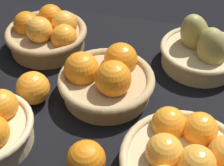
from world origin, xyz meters
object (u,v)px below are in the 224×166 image
basket_near_right (48,33)px  basket_center (105,78)px  loose_orange_side_gap (33,88)px  basket_near_left_pears (201,50)px  basket_far_left (187,161)px  loose_orange_back_gap (86,160)px

basket_near_right → basket_center: basket_center is taller
basket_center → loose_orange_side_gap: basket_center is taller
basket_near_left_pears → basket_far_left: (1.02, 35.65, -0.33)cm
basket_near_right → loose_orange_back_gap: basket_near_right is taller
basket_near_left_pears → basket_center: (21.72, 16.92, -0.10)cm
basket_center → loose_orange_side_gap: 17.14cm
loose_orange_side_gap → loose_orange_back_gap: bearing=138.7°
loose_orange_back_gap → basket_far_left: bearing=-168.2°
basket_far_left → loose_orange_side_gap: bearing=-18.1°
basket_near_left_pears → basket_center: 27.53cm
basket_near_right → basket_far_left: 53.09cm
loose_orange_back_gap → basket_center: bearing=-84.4°
basket_near_right → basket_far_left: bearing=141.3°
basket_near_right → loose_orange_back_gap: bearing=121.8°
loose_orange_back_gap → basket_near_right: bearing=-58.2°
loose_orange_back_gap → loose_orange_side_gap: bearing=-41.3°
loose_orange_back_gap → loose_orange_side_gap: 23.86cm
basket_near_right → basket_center: bearing=145.1°
basket_center → loose_orange_back_gap: size_ratio=3.07×
basket_near_left_pears → loose_orange_back_gap: 44.07cm
basket_near_left_pears → loose_orange_side_gap: (37.43, 23.77, -0.63)cm
basket_far_left → loose_orange_back_gap: basket_far_left is taller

